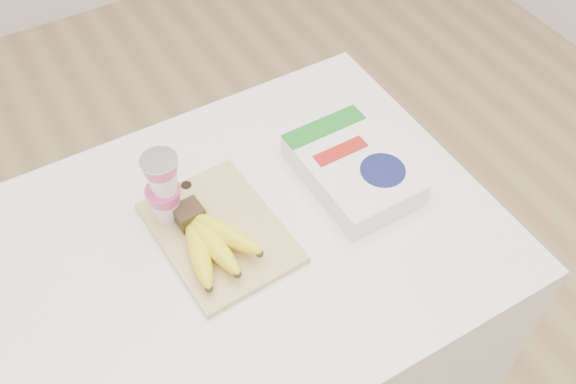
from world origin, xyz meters
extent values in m
cube|color=white|center=(0.00, 0.00, 0.39)|extent=(1.04, 0.69, 0.78)
cube|color=tan|center=(0.04, 0.03, 0.79)|extent=(0.22, 0.29, 0.01)
cube|color=#382816|center=(0.00, 0.07, 0.82)|extent=(0.05, 0.05, 0.03)
ellipsoid|color=yellow|center=(-0.02, -0.01, 0.81)|extent=(0.07, 0.17, 0.05)
sphere|color=#382816|center=(-0.03, -0.08, 0.81)|extent=(0.01, 0.01, 0.01)
ellipsoid|color=yellow|center=(0.01, -0.01, 0.82)|extent=(0.05, 0.16, 0.05)
sphere|color=#382816|center=(0.02, -0.09, 0.82)|extent=(0.01, 0.01, 0.01)
ellipsoid|color=yellow|center=(0.03, 0.00, 0.82)|extent=(0.10, 0.16, 0.05)
sphere|color=#382816|center=(0.07, -0.07, 0.82)|extent=(0.01, 0.01, 0.01)
cylinder|color=silver|center=(-0.02, 0.10, 0.94)|extent=(0.06, 0.06, 0.00)
cube|color=white|center=(0.32, 0.02, 0.81)|extent=(0.17, 0.25, 0.05)
cube|color=#1A7720|center=(0.31, 0.12, 0.83)|extent=(0.17, 0.05, 0.00)
cylinder|color=#131749|center=(0.35, -0.03, 0.83)|extent=(0.09, 0.09, 0.00)
cube|color=#A91C13|center=(0.31, 0.05, 0.83)|extent=(0.11, 0.03, 0.00)
camera|label=1|loc=(-0.20, -0.62, 1.71)|focal=40.00mm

